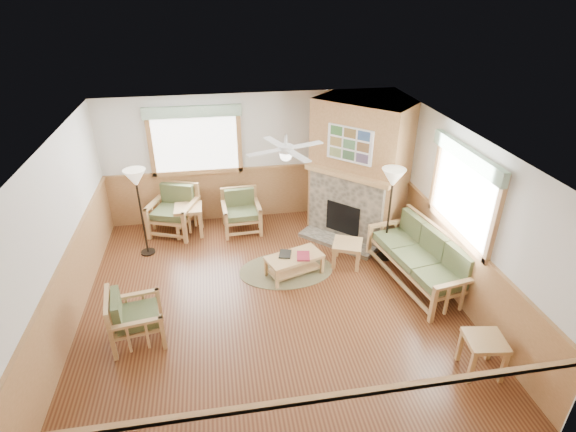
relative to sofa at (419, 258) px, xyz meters
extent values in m
cube|color=#582F18|center=(-2.55, -0.09, -0.48)|extent=(6.00, 6.00, 0.01)
cube|color=white|center=(-2.55, -0.09, 2.23)|extent=(6.00, 6.00, 0.01)
cube|color=silver|center=(-2.55, 2.91, 0.88)|extent=(6.00, 0.02, 2.70)
cube|color=silver|center=(-2.55, -3.09, 0.88)|extent=(6.00, 0.02, 2.70)
cube|color=silver|center=(-5.55, -0.09, 0.88)|extent=(0.02, 6.00, 2.70)
cube|color=silver|center=(0.45, -0.09, 0.88)|extent=(0.02, 6.00, 2.70)
cylinder|color=brown|center=(-2.17, 0.68, -0.47)|extent=(2.16, 2.16, 0.01)
cube|color=maroon|center=(-1.90, 0.48, -0.05)|extent=(0.27, 0.33, 0.03)
cube|color=black|center=(-2.20, 0.60, -0.06)|extent=(0.26, 0.31, 0.03)
camera|label=1|loc=(-3.25, -5.93, 4.21)|focal=28.00mm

